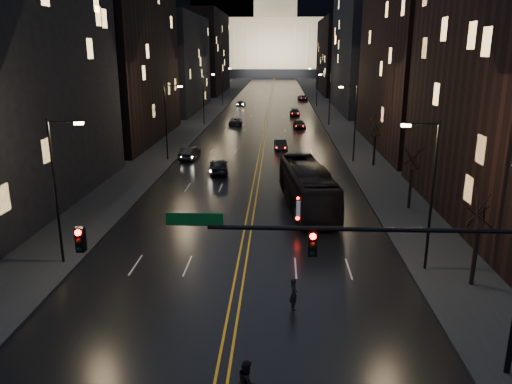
# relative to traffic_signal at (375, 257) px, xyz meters

# --- Properties ---
(ground) EXTENTS (900.00, 900.00, 0.00)m
(ground) POSITION_rel_traffic_signal_xyz_m (-5.91, 0.00, -5.10)
(ground) COLOR black
(ground) RESTS_ON ground
(road) EXTENTS (20.00, 320.00, 0.02)m
(road) POSITION_rel_traffic_signal_xyz_m (-5.91, 130.00, -5.09)
(road) COLOR black
(road) RESTS_ON ground
(sidewalk_left) EXTENTS (8.00, 320.00, 0.16)m
(sidewalk_left) POSITION_rel_traffic_signal_xyz_m (-19.91, 130.00, -5.02)
(sidewalk_left) COLOR black
(sidewalk_left) RESTS_ON ground
(sidewalk_right) EXTENTS (8.00, 320.00, 0.16)m
(sidewalk_right) POSITION_rel_traffic_signal_xyz_m (8.09, 130.00, -5.02)
(sidewalk_right) COLOR black
(sidewalk_right) RESTS_ON ground
(center_line) EXTENTS (0.62, 320.00, 0.01)m
(center_line) POSITION_rel_traffic_signal_xyz_m (-5.91, 130.00, -5.08)
(center_line) COLOR orange
(center_line) RESTS_ON road
(building_left_mid) EXTENTS (12.00, 30.00, 28.00)m
(building_left_mid) POSITION_rel_traffic_signal_xyz_m (-26.91, 54.00, 8.90)
(building_left_mid) COLOR black
(building_left_mid) RESTS_ON ground
(building_left_far) EXTENTS (12.00, 34.00, 20.00)m
(building_left_far) POSITION_rel_traffic_signal_xyz_m (-26.91, 92.00, 4.90)
(building_left_far) COLOR black
(building_left_far) RESTS_ON ground
(building_left_dist) EXTENTS (12.00, 40.00, 24.00)m
(building_left_dist) POSITION_rel_traffic_signal_xyz_m (-26.91, 140.00, 6.90)
(building_left_dist) COLOR black
(building_left_dist) RESTS_ON ground
(building_right_mid) EXTENTS (12.00, 34.00, 26.00)m
(building_right_mid) POSITION_rel_traffic_signal_xyz_m (15.09, 92.00, 7.90)
(building_right_mid) COLOR black
(building_right_mid) RESTS_ON ground
(building_right_dist) EXTENTS (12.00, 40.00, 22.00)m
(building_right_dist) POSITION_rel_traffic_signal_xyz_m (15.09, 140.00, 5.90)
(building_right_dist) COLOR black
(building_right_dist) RESTS_ON ground
(capitol) EXTENTS (90.00, 50.00, 58.50)m
(capitol) POSITION_rel_traffic_signal_xyz_m (-5.91, 250.00, 12.05)
(capitol) COLOR black
(capitol) RESTS_ON ground
(traffic_signal) EXTENTS (17.29, 0.45, 7.00)m
(traffic_signal) POSITION_rel_traffic_signal_xyz_m (0.00, 0.00, 0.00)
(traffic_signal) COLOR black
(traffic_signal) RESTS_ON ground
(streetlamp_right_near) EXTENTS (2.13, 0.25, 9.00)m
(streetlamp_right_near) POSITION_rel_traffic_signal_xyz_m (4.91, 10.00, -0.02)
(streetlamp_right_near) COLOR black
(streetlamp_right_near) RESTS_ON ground
(streetlamp_left_near) EXTENTS (2.13, 0.25, 9.00)m
(streetlamp_left_near) POSITION_rel_traffic_signal_xyz_m (-16.72, 10.00, -0.02)
(streetlamp_left_near) COLOR black
(streetlamp_left_near) RESTS_ON ground
(streetlamp_right_mid) EXTENTS (2.13, 0.25, 9.00)m
(streetlamp_right_mid) POSITION_rel_traffic_signal_xyz_m (4.91, 40.00, -0.02)
(streetlamp_right_mid) COLOR black
(streetlamp_right_mid) RESTS_ON ground
(streetlamp_left_mid) EXTENTS (2.13, 0.25, 9.00)m
(streetlamp_left_mid) POSITION_rel_traffic_signal_xyz_m (-16.72, 40.00, -0.02)
(streetlamp_left_mid) COLOR black
(streetlamp_left_mid) RESTS_ON ground
(streetlamp_right_far) EXTENTS (2.13, 0.25, 9.00)m
(streetlamp_right_far) POSITION_rel_traffic_signal_xyz_m (4.91, 70.00, -0.02)
(streetlamp_right_far) COLOR black
(streetlamp_right_far) RESTS_ON ground
(streetlamp_left_far) EXTENTS (2.13, 0.25, 9.00)m
(streetlamp_left_far) POSITION_rel_traffic_signal_xyz_m (-16.72, 70.00, -0.02)
(streetlamp_left_far) COLOR black
(streetlamp_left_far) RESTS_ON ground
(streetlamp_right_dist) EXTENTS (2.13, 0.25, 9.00)m
(streetlamp_right_dist) POSITION_rel_traffic_signal_xyz_m (4.91, 100.00, -0.02)
(streetlamp_right_dist) COLOR black
(streetlamp_right_dist) RESTS_ON ground
(streetlamp_left_dist) EXTENTS (2.13, 0.25, 9.00)m
(streetlamp_left_dist) POSITION_rel_traffic_signal_xyz_m (-16.72, 100.00, -0.02)
(streetlamp_left_dist) COLOR black
(streetlamp_left_dist) RESTS_ON ground
(tree_right_near) EXTENTS (2.40, 2.40, 6.65)m
(tree_right_near) POSITION_rel_traffic_signal_xyz_m (7.09, 8.00, -0.58)
(tree_right_near) COLOR black
(tree_right_near) RESTS_ON ground
(tree_right_mid) EXTENTS (2.40, 2.40, 6.65)m
(tree_right_mid) POSITION_rel_traffic_signal_xyz_m (7.09, 22.00, -0.58)
(tree_right_mid) COLOR black
(tree_right_mid) RESTS_ON ground
(tree_right_far) EXTENTS (2.40, 2.40, 6.65)m
(tree_right_far) POSITION_rel_traffic_signal_xyz_m (7.09, 38.00, -0.58)
(tree_right_far) COLOR black
(tree_right_far) RESTS_ON ground
(bus) EXTENTS (4.57, 13.30, 3.63)m
(bus) POSITION_rel_traffic_signal_xyz_m (-1.30, 22.14, -3.29)
(bus) COLOR black
(bus) RESTS_ON ground
(oncoming_car_a) EXTENTS (2.56, 4.99, 1.62)m
(oncoming_car_a) POSITION_rel_traffic_signal_xyz_m (-10.07, 34.02, -4.29)
(oncoming_car_a) COLOR black
(oncoming_car_a) RESTS_ON ground
(oncoming_car_b) EXTENTS (2.06, 4.74, 1.52)m
(oncoming_car_b) POSITION_rel_traffic_signal_xyz_m (-14.41, 40.91, -4.35)
(oncoming_car_b) COLOR black
(oncoming_car_b) RESTS_ON ground
(oncoming_car_c) EXTENTS (2.39, 4.93, 1.35)m
(oncoming_car_c) POSITION_rel_traffic_signal_xyz_m (-11.28, 69.77, -4.43)
(oncoming_car_c) COLOR black
(oncoming_car_c) RESTS_ON ground
(oncoming_car_d) EXTENTS (2.10, 4.60, 1.31)m
(oncoming_car_d) POSITION_rel_traffic_signal_xyz_m (-12.67, 100.57, -4.45)
(oncoming_car_d) COLOR black
(oncoming_car_d) RESTS_ON ground
(receding_car_a) EXTENTS (1.86, 4.31, 1.38)m
(receding_car_a) POSITION_rel_traffic_signal_xyz_m (-3.41, 47.00, -4.41)
(receding_car_a) COLOR black
(receding_car_a) RESTS_ON ground
(receding_car_b) EXTENTS (2.26, 4.72, 1.56)m
(receding_car_b) POSITION_rel_traffic_signal_xyz_m (-0.23, 65.96, -4.32)
(receding_car_b) COLOR black
(receding_car_b) RESTS_ON ground
(receding_car_c) EXTENTS (2.06, 4.97, 1.44)m
(receding_car_c) POSITION_rel_traffic_signal_xyz_m (-0.48, 82.76, -4.38)
(receding_car_c) COLOR black
(receding_car_c) RESTS_ON ground
(receding_car_d) EXTENTS (2.63, 5.17, 1.40)m
(receding_car_d) POSITION_rel_traffic_signal_xyz_m (2.59, 115.41, -4.40)
(receding_car_d) COLOR black
(receding_car_d) RESTS_ON ground
(pedestrian_a) EXTENTS (0.55, 0.70, 1.70)m
(pedestrian_a) POSITION_rel_traffic_signal_xyz_m (-2.88, 5.00, -4.25)
(pedestrian_a) COLOR black
(pedestrian_a) RESTS_ON ground
(pedestrian_b) EXTENTS (0.55, 0.89, 1.74)m
(pedestrian_b) POSITION_rel_traffic_signal_xyz_m (-4.81, -2.00, -4.23)
(pedestrian_b) COLOR black
(pedestrian_b) RESTS_ON ground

